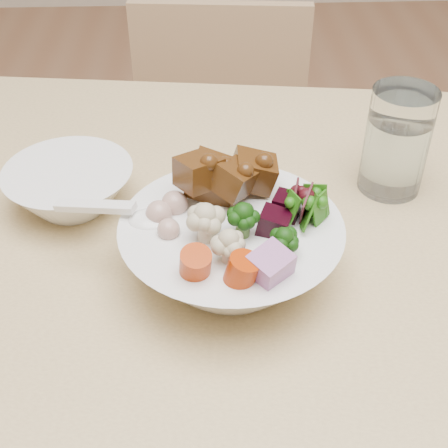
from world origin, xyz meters
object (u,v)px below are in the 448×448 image
object	(u,v)px
dining_table	(379,337)
water_glass	(396,145)
chair_far	(218,179)
side_bowl	(70,188)
food_bowl	(233,245)

from	to	relation	value
dining_table	water_glass	xyz separation A→B (m)	(0.04, 0.18, 0.14)
dining_table	chair_far	size ratio (longest dim) A/B	2.16
dining_table	side_bowl	world-z (taller)	side_bowl
dining_table	chair_far	bearing A→B (deg)	110.62
dining_table	food_bowl	xyz separation A→B (m)	(-0.17, 0.03, 0.12)
chair_far	food_bowl	size ratio (longest dim) A/B	3.46
water_glass	side_bowl	size ratio (longest dim) A/B	0.86
food_bowl	water_glass	xyz separation A→B (m)	(0.21, 0.15, 0.02)
chair_far	water_glass	xyz separation A→B (m)	(0.20, -0.47, 0.38)
chair_far	side_bowl	distance (m)	0.63
food_bowl	water_glass	distance (m)	0.26
water_glass	side_bowl	xyz separation A→B (m)	(-0.40, -0.02, -0.04)
food_bowl	chair_far	bearing A→B (deg)	89.49
dining_table	water_glass	world-z (taller)	water_glass
dining_table	side_bowl	xyz separation A→B (m)	(-0.36, 0.16, 0.10)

